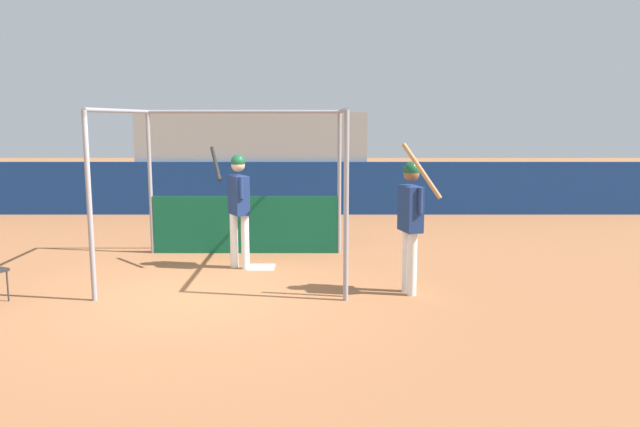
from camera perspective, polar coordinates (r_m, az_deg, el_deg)
ground_plane at (r=8.98m, az=-11.27°, el=-7.36°), size 60.00×60.00×0.00m
outfield_wall at (r=16.07m, az=-6.13°, el=2.32°), size 24.00×0.12×1.35m
bleacher_section at (r=17.26m, az=-5.71°, el=4.89°), size 5.95×2.40×2.63m
batting_cage at (r=10.83m, az=-7.05°, el=1.54°), size 3.50×3.08×2.60m
home_plate at (r=10.43m, az=-5.20°, el=-4.92°), size 0.44×0.44×0.02m
player_batter at (r=10.26m, az=-7.30°, el=1.30°), size 0.72×0.70×1.99m
player_waiting at (r=8.76m, az=8.51°, el=-0.02°), size 0.55×0.69×2.14m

